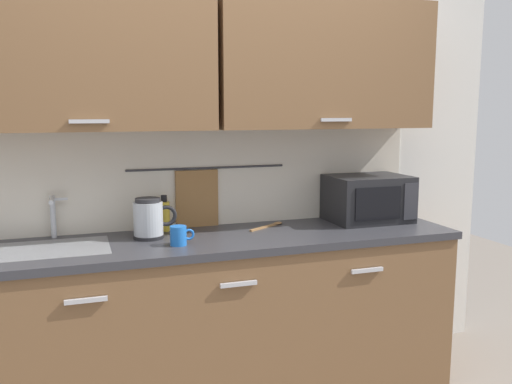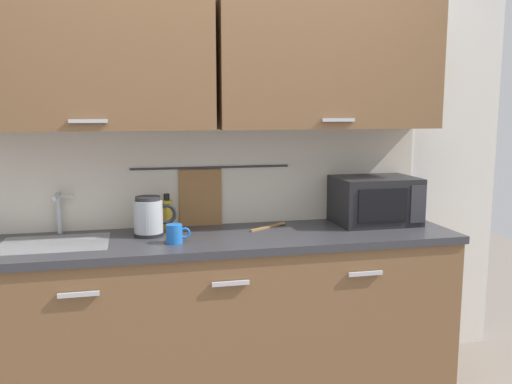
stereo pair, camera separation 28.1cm
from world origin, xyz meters
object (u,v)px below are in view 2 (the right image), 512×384
object	(u,v)px
dish_soap_bottle	(167,213)
mug_near_sink	(175,234)
wooden_spoon	(273,226)
microwave	(375,200)
electric_kettle	(149,217)

from	to	relation	value
dish_soap_bottle	mug_near_sink	bearing A→B (deg)	-87.46
dish_soap_bottle	wooden_spoon	xyz separation A→B (m)	(0.58, -0.08, -0.08)
microwave	wooden_spoon	distance (m)	0.62
electric_kettle	dish_soap_bottle	bearing A→B (deg)	55.47
dish_soap_bottle	mug_near_sink	size ratio (longest dim) A/B	1.63
microwave	dish_soap_bottle	xyz separation A→B (m)	(-1.18, 0.12, -0.05)
microwave	electric_kettle	xyz separation A→B (m)	(-1.28, -0.02, -0.03)
microwave	wooden_spoon	size ratio (longest dim) A/B	1.85
electric_kettle	dish_soap_bottle	distance (m)	0.18
mug_near_sink	dish_soap_bottle	bearing A→B (deg)	92.54
electric_kettle	dish_soap_bottle	xyz separation A→B (m)	(0.10, 0.15, -0.01)
dish_soap_bottle	microwave	bearing A→B (deg)	-5.89
microwave	wooden_spoon	world-z (taller)	microwave
microwave	mug_near_sink	size ratio (longest dim) A/B	3.83
electric_kettle	mug_near_sink	size ratio (longest dim) A/B	1.89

